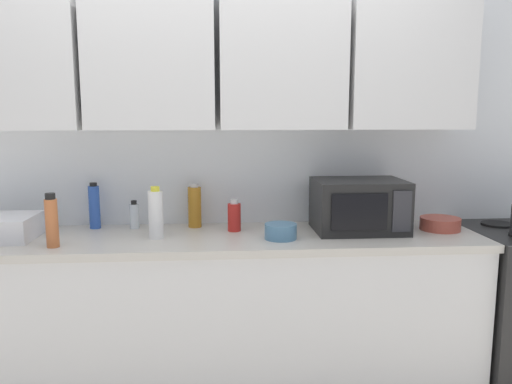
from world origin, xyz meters
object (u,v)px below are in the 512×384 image
at_px(bottle_amber_vinegar, 194,206).
at_px(microwave, 358,205).
at_px(bottle_spice_jar, 51,221).
at_px(bottle_red_sauce, 233,216).
at_px(bowl_mixing_large, 280,231).
at_px(bottle_white_jar, 155,214).
at_px(bottle_clear_tall, 133,216).
at_px(bowl_ceramic_small, 439,224).
at_px(bottle_blue_cleaner, 94,207).

bearing_deg(bottle_amber_vinegar, microwave, -10.29).
bearing_deg(bottle_amber_vinegar, bottle_spice_jar, -149.64).
relative_size(bottle_red_sauce, bowl_mixing_large, 1.06).
distance_m(bottle_white_jar, bottle_red_sauce, 0.43).
height_order(bottle_clear_tall, bottle_red_sauce, bottle_red_sauce).
height_order(microwave, bowl_ceramic_small, microwave).
height_order(bottle_amber_vinegar, bottle_blue_cleaner, bottle_blue_cleaner).
relative_size(microwave, bowl_mixing_large, 2.92).
distance_m(microwave, bowl_mixing_large, 0.48).
height_order(bottle_amber_vinegar, bottle_red_sauce, bottle_amber_vinegar).
bearing_deg(bowl_mixing_large, bottle_amber_vinegar, 145.51).
bearing_deg(bottle_red_sauce, bowl_mixing_large, -39.91).
distance_m(bottle_clear_tall, bowl_mixing_large, 0.84).
bearing_deg(bottle_clear_tall, bottle_spice_jar, -130.89).
bearing_deg(microwave, bowl_mixing_large, -161.79).
bearing_deg(bottle_spice_jar, bottle_clear_tall, 49.11).
height_order(bottle_spice_jar, bottle_blue_cleaner, bottle_spice_jar).
relative_size(bottle_spice_jar, bottle_amber_vinegar, 1.06).
bearing_deg(microwave, bottle_red_sauce, 176.06).
bearing_deg(bowl_ceramic_small, bottle_red_sauce, 177.03).
height_order(bottle_spice_jar, bottle_clear_tall, bottle_spice_jar).
bearing_deg(bowl_mixing_large, bottle_white_jar, 174.65).
bearing_deg(bottle_red_sauce, bottle_amber_vinegar, 152.09).
xyz_separation_m(bottle_spice_jar, bowl_ceramic_small, (2.01, 0.21, -0.09)).
distance_m(microwave, bottle_spice_jar, 1.57).
bearing_deg(bowl_ceramic_small, microwave, 178.46).
bearing_deg(bottle_white_jar, bottle_clear_tall, 122.08).
bearing_deg(bottle_amber_vinegar, bottle_red_sauce, -27.91).
height_order(bottle_amber_vinegar, bowl_mixing_large, bottle_amber_vinegar).
distance_m(bottle_amber_vinegar, bottle_white_jar, 0.31).
xyz_separation_m(bottle_spice_jar, bottle_white_jar, (0.47, 0.14, 0.00)).
height_order(microwave, bottle_amber_vinegar, microwave).
height_order(bottle_spice_jar, bottle_white_jar, bottle_white_jar).
bearing_deg(bowl_mixing_large, bowl_ceramic_small, 8.46).
bearing_deg(bottle_white_jar, bottle_amber_vinegar, 53.38).
xyz_separation_m(bottle_amber_vinegar, bowl_mixing_large, (0.45, -0.31, -0.08)).
distance_m(microwave, bottle_clear_tall, 1.24).
distance_m(bottle_clear_tall, bottle_red_sauce, 0.56).
height_order(bottle_red_sauce, bowl_ceramic_small, bottle_red_sauce).
xyz_separation_m(microwave, bowl_ceramic_small, (0.46, -0.01, -0.11)).
xyz_separation_m(bowl_ceramic_small, bowl_mixing_large, (-0.90, -0.13, 0.00)).
height_order(microwave, bottle_spice_jar, microwave).
height_order(microwave, bowl_mixing_large, microwave).
bearing_deg(bottle_amber_vinegar, bowl_ceramic_small, -7.36).
xyz_separation_m(bottle_amber_vinegar, bottle_blue_cleaner, (-0.55, 0.01, 0.01)).
xyz_separation_m(microwave, bottle_red_sauce, (-0.68, 0.05, -0.06)).
distance_m(bottle_spice_jar, bottle_amber_vinegar, 0.76).
height_order(microwave, bottle_blue_cleaner, microwave).
bearing_deg(bottle_spice_jar, bowl_ceramic_small, 6.00).
height_order(bottle_white_jar, bottle_red_sauce, bottle_white_jar).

